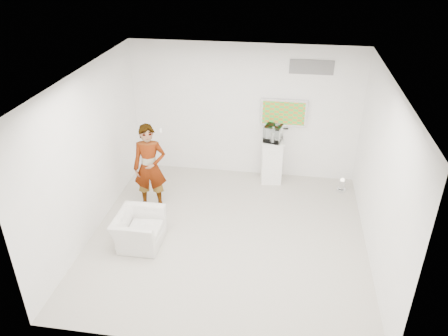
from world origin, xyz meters
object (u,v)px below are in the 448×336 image
(tv, at_px, (284,113))
(armchair, at_px, (139,229))
(person, at_px, (150,167))
(floor_uplight, at_px, (342,185))
(pedestal, at_px, (272,161))

(tv, distance_m, armchair, 3.95)
(person, height_order, floor_uplight, person)
(pedestal, bearing_deg, floor_uplight, -8.71)
(tv, relative_size, person, 0.56)
(tv, distance_m, person, 3.09)
(tv, relative_size, armchair, 1.11)
(pedestal, distance_m, floor_uplight, 1.60)
(armchair, distance_m, pedestal, 3.42)
(tv, height_order, floor_uplight, tv)
(person, height_order, armchair, person)
(tv, xyz_separation_m, pedestal, (-0.19, -0.27, -1.06))
(floor_uplight, bearing_deg, person, -163.39)
(tv, xyz_separation_m, armchair, (-2.39, -2.88, -1.26))
(person, relative_size, floor_uplight, 5.81)
(pedestal, bearing_deg, person, -149.19)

